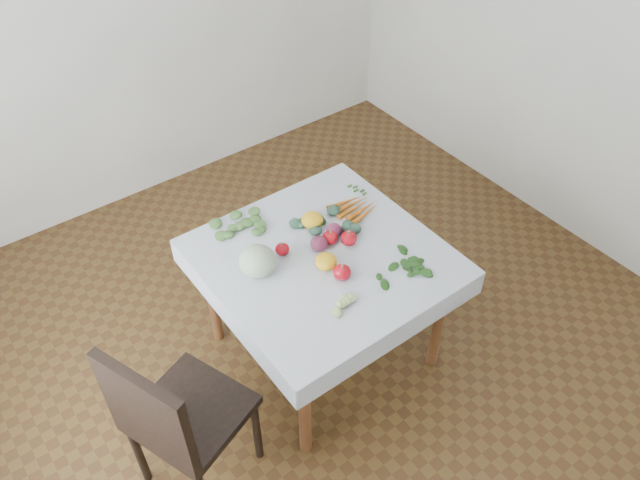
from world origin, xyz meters
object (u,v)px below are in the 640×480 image
(table, at_px, (323,270))
(carrot_bunch, at_px, (355,208))
(cabbage, at_px, (257,261))
(heirloom_back, at_px, (312,220))
(chair, at_px, (173,417))

(table, distance_m, carrot_bunch, 0.41)
(cabbage, xyz_separation_m, heirloom_back, (0.41, 0.12, -0.04))
(table, bearing_deg, cabbage, 163.56)
(chair, xyz_separation_m, heirloom_back, (1.08, 0.47, 0.22))
(table, height_order, chair, chair)
(carrot_bunch, bearing_deg, table, -152.73)
(table, distance_m, chair, 1.02)
(chair, distance_m, cabbage, 0.80)
(chair, bearing_deg, carrot_bunch, 18.07)
(chair, relative_size, heirloom_back, 8.76)
(table, relative_size, carrot_bunch, 4.51)
(table, bearing_deg, chair, -165.46)
(cabbage, relative_size, carrot_bunch, 0.80)
(chair, bearing_deg, table, 14.54)
(cabbage, bearing_deg, chair, -152.16)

